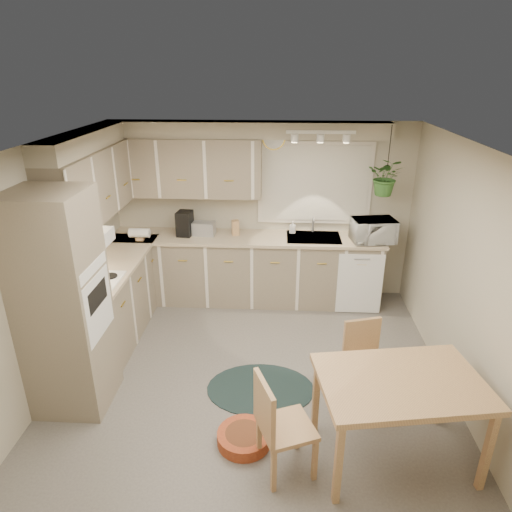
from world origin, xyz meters
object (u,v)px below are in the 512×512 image
chair_back (368,367)px  microwave (373,228)px  dining_table (396,420)px  braided_rug (260,389)px  pet_bed (244,438)px  chair_left (287,425)px

chair_back → microwave: microwave is taller
dining_table → braided_rug: dining_table is taller
chair_back → pet_bed: 1.32m
braided_rug → chair_back: bearing=-7.8°
dining_table → chair_left: chair_left is taller
dining_table → braided_rug: size_ratio=1.16×
chair_left → braided_rug: chair_left is taller
chair_left → microwave: size_ratio=1.66×
dining_table → chair_left: size_ratio=1.41×
braided_rug → chair_left: bearing=-75.5°
chair_left → chair_back: size_ratio=1.08×
chair_left → braided_rug: size_ratio=0.82×
microwave → dining_table: bearing=-104.2°
dining_table → chair_back: (-0.11, 0.67, 0.02)m
chair_left → chair_back: chair_left is taller
chair_left → dining_table: bearing=78.3°
dining_table → microwave: bearing=85.1°
dining_table → chair_left: bearing=-169.9°
dining_table → microwave: 2.75m
microwave → chair_back: bearing=-109.0°
chair_back → braided_rug: (-1.02, 0.14, -0.41)m
chair_left → pet_bed: 0.59m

